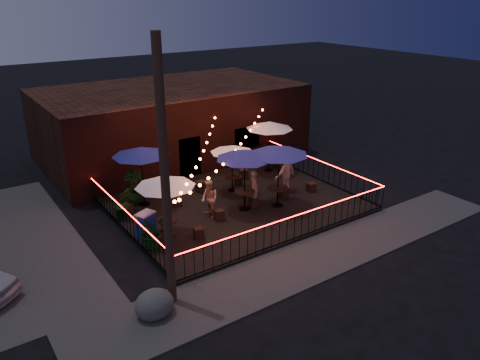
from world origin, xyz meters
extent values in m
plane|color=black|center=(0.00, 0.00, 0.00)|extent=(110.00, 110.00, 0.00)
cube|color=black|center=(0.00, 2.00, 0.07)|extent=(10.00, 8.00, 0.15)
cube|color=#3F3D3A|center=(0.00, -3.25, 0.03)|extent=(18.00, 2.50, 0.05)
cube|color=#38160F|center=(1.00, 10.00, 2.00)|extent=(14.00, 8.00, 4.00)
cube|color=black|center=(0.00, 6.12, 1.10)|extent=(1.20, 0.24, 2.20)
cube|color=black|center=(3.50, 6.12, 1.60)|extent=(1.60, 0.24, 1.20)
cylinder|color=#3A2217|center=(-5.40, -2.60, 4.00)|extent=(0.26, 0.26, 8.00)
cube|color=black|center=(0.00, -2.00, 0.23)|extent=(10.00, 0.04, 0.04)
cube|color=black|center=(0.00, -2.00, 1.15)|extent=(10.00, 0.04, 0.04)
cube|color=#FF1811|center=(0.00, -2.00, 1.18)|extent=(10.00, 0.03, 0.02)
cube|color=black|center=(-5.00, 2.00, 0.23)|extent=(0.04, 8.00, 0.04)
cube|color=black|center=(-5.00, 2.00, 1.15)|extent=(0.04, 8.00, 0.04)
cube|color=#FF1811|center=(-5.00, 2.00, 1.18)|extent=(0.03, 8.00, 0.02)
cube|color=black|center=(5.00, 2.00, 0.23)|extent=(0.04, 8.00, 0.04)
cube|color=black|center=(5.00, 2.00, 1.15)|extent=(0.04, 8.00, 0.04)
cube|color=#FF1811|center=(5.00, 2.00, 1.18)|extent=(0.03, 8.00, 0.02)
cylinder|color=black|center=(-3.80, 0.89, 0.17)|extent=(0.45, 0.45, 0.03)
cylinder|color=black|center=(-3.80, 0.89, 0.53)|extent=(0.06, 0.06, 0.73)
cylinder|color=black|center=(-3.80, 0.89, 0.91)|extent=(0.82, 0.82, 0.04)
cylinder|color=black|center=(-3.80, 0.89, 1.37)|extent=(0.04, 0.04, 2.45)
cone|color=white|center=(-3.80, 0.89, 2.45)|extent=(2.88, 2.88, 0.36)
cylinder|color=black|center=(-3.32, 4.22, 0.17)|extent=(0.48, 0.48, 0.03)
cylinder|color=black|center=(-3.32, 4.22, 0.56)|extent=(0.07, 0.07, 0.79)
cylinder|color=black|center=(-3.32, 4.22, 0.96)|extent=(0.88, 0.88, 0.04)
cylinder|color=black|center=(-3.32, 4.22, 1.47)|extent=(0.05, 0.05, 2.63)
cone|color=navy|center=(-3.32, 4.22, 2.62)|extent=(3.17, 3.17, 0.38)
cylinder|color=black|center=(0.06, 1.33, 0.17)|extent=(0.49, 0.49, 0.03)
cylinder|color=black|center=(0.06, 1.33, 0.56)|extent=(0.07, 0.07, 0.80)
cylinder|color=black|center=(0.06, 1.33, 0.97)|extent=(0.89, 0.89, 0.04)
cylinder|color=black|center=(0.06, 1.33, 1.48)|extent=(0.05, 0.05, 2.67)
cone|color=navy|center=(0.06, 1.33, 2.65)|extent=(2.92, 2.92, 0.39)
cylinder|color=black|center=(0.74, 3.31, 0.16)|extent=(0.40, 0.40, 0.03)
cylinder|color=black|center=(0.74, 3.31, 0.49)|extent=(0.06, 0.06, 0.66)
cylinder|color=black|center=(0.74, 3.31, 0.83)|extent=(0.74, 0.74, 0.04)
cylinder|color=black|center=(0.74, 3.31, 1.25)|extent=(0.04, 0.04, 2.21)
cone|color=white|center=(0.74, 3.31, 2.22)|extent=(2.11, 2.11, 0.32)
cylinder|color=black|center=(1.44, 0.80, 0.17)|extent=(0.50, 0.50, 0.03)
cylinder|color=black|center=(1.44, 0.80, 0.57)|extent=(0.07, 0.07, 0.82)
cylinder|color=black|center=(1.44, 0.80, 0.99)|extent=(0.91, 0.91, 0.05)
cylinder|color=black|center=(1.44, 0.80, 1.52)|extent=(0.05, 0.05, 2.74)
cone|color=navy|center=(1.44, 0.80, 2.72)|extent=(3.07, 3.07, 0.40)
cylinder|color=black|center=(3.80, 4.47, 0.17)|extent=(0.48, 0.48, 0.03)
cylinder|color=black|center=(3.80, 4.47, 0.55)|extent=(0.07, 0.07, 0.79)
cylinder|color=black|center=(3.80, 4.47, 0.96)|extent=(0.87, 0.87, 0.04)
cylinder|color=black|center=(3.80, 4.47, 1.46)|extent=(0.05, 0.05, 2.62)
cone|color=white|center=(3.80, 4.47, 2.60)|extent=(2.46, 2.46, 0.38)
cube|color=black|center=(-4.18, 0.64, 0.37)|extent=(0.41, 0.41, 0.45)
cube|color=black|center=(-2.86, 0.23, 0.36)|extent=(0.42, 0.42, 0.41)
cube|color=black|center=(-4.36, 3.64, 0.39)|extent=(0.52, 0.52, 0.48)
cube|color=black|center=(-2.16, 3.26, 0.35)|extent=(0.43, 0.43, 0.40)
cube|color=black|center=(-1.40, 1.07, 0.37)|extent=(0.44, 0.44, 0.44)
cube|color=black|center=(0.51, 1.28, 0.36)|extent=(0.42, 0.42, 0.42)
cube|color=black|center=(-0.53, 4.02, 0.41)|extent=(0.48, 0.48, 0.52)
cube|color=black|center=(1.39, 3.74, 0.36)|extent=(0.45, 0.45, 0.41)
cube|color=black|center=(2.19, 1.30, 0.39)|extent=(0.44, 0.44, 0.47)
cube|color=black|center=(3.73, 1.12, 0.36)|extent=(0.38, 0.38, 0.42)
cube|color=black|center=(2.06, 4.28, 0.39)|extent=(0.53, 0.53, 0.49)
cube|color=black|center=(4.54, 4.37, 0.40)|extent=(0.42, 0.42, 0.49)
imported|color=beige|center=(0.60, 1.37, 0.97)|extent=(0.53, 0.68, 1.65)
imported|color=tan|center=(-1.57, 1.52, 0.96)|extent=(0.62, 0.79, 1.62)
imported|color=tan|center=(2.83, 1.98, 1.09)|extent=(1.29, 0.85, 1.88)
imported|color=#1D3E10|center=(-4.60, 0.59, 0.78)|extent=(1.34, 1.22, 1.26)
imported|color=#0F370A|center=(-4.60, 3.38, 0.81)|extent=(0.84, 0.73, 1.32)
imported|color=#0E370A|center=(-3.60, 4.63, 0.89)|extent=(0.99, 0.99, 1.48)
cube|color=#1539B4|center=(-4.38, 1.59, 0.59)|extent=(0.78, 0.68, 0.87)
cube|color=silver|center=(-4.38, 1.59, 1.05)|extent=(0.84, 0.74, 0.05)
ellipsoid|color=#4B4B45|center=(-6.14, -2.92, 0.40)|extent=(1.14, 1.01, 0.80)
camera|label=1|loc=(-10.48, -13.65, 8.86)|focal=35.00mm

